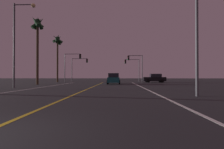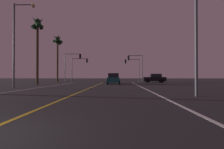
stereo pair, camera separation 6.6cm
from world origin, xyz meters
The scene contains 13 objects.
lane_edge_right centered at (5.61, 12.88, 0.00)m, with size 0.16×37.76×0.01m, color silver.
lane_edge_left centered at (-5.61, 12.88, 0.00)m, with size 0.16×37.76×0.01m, color silver.
lane_center_divider centered at (0.00, 12.88, 0.00)m, with size 0.16×37.76×0.01m, color gold.
car_ahead_far centered at (2.22, 25.52, 0.82)m, with size 2.02×4.30×1.70m.
car_crossing_side centered at (10.13, 33.01, 0.82)m, with size 4.30×2.02×1.70m.
traffic_light_near_right centered at (6.21, 32.26, 3.94)m, with size 2.97×0.36×5.31m.
traffic_light_near_left centered at (-6.05, 32.26, 4.20)m, with size 3.37×0.36×5.66m.
traffic_light_far_right centered at (5.98, 37.76, 3.77)m, with size 3.35×0.36×5.03m.
traffic_light_far_left centered at (-5.79, 37.76, 3.95)m, with size 3.77×0.36×5.26m.
street_lamp_right_near centered at (7.33, 8.15, 5.14)m, with size 2.13×0.44×8.13m.
street_lamp_left_mid centered at (-7.31, 15.15, 5.51)m, with size 2.31×0.44×8.77m.
palm_tree_left_mid centered at (-8.90, 23.01, 8.05)m, with size 2.21×2.08×10.03m.
palm_tree_left_far centered at (-9.67, 34.07, 7.93)m, with size 2.26×2.28×9.99m.
Camera 2 is at (3.02, -3.21, 1.24)m, focal length 29.18 mm.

